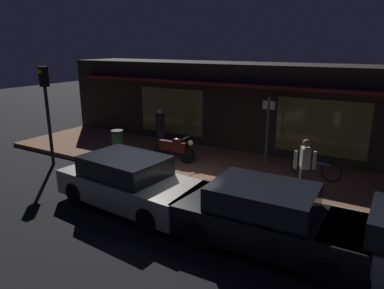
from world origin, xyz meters
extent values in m
plane|color=black|center=(0.00, 0.00, 0.00)|extent=(60.00, 60.00, 0.00)
cube|color=brown|center=(0.00, 3.00, 0.07)|extent=(18.00, 4.00, 0.15)
cube|color=black|center=(0.00, 6.40, 1.80)|extent=(18.00, 2.80, 3.60)
cube|color=brown|center=(-3.20, 4.98, 1.50)|extent=(3.20, 0.04, 2.00)
cube|color=brown|center=(3.20, 4.98, 1.50)|extent=(3.20, 0.04, 2.00)
cube|color=#591919|center=(0.00, 4.75, 2.85)|extent=(16.20, 0.50, 0.12)
cylinder|color=black|center=(-2.04, 2.55, 0.45)|extent=(0.60, 0.14, 0.60)
cylinder|color=black|center=(-0.94, 2.60, 0.45)|extent=(0.60, 0.14, 0.60)
cube|color=black|center=(-1.49, 2.58, 0.73)|extent=(1.11, 0.32, 0.36)
ellipsoid|color=black|center=(-1.34, 2.58, 0.93)|extent=(0.45, 0.26, 0.20)
sphere|color=#F9EDB7|center=(-0.77, 2.60, 0.93)|extent=(0.18, 0.18, 0.18)
cylinder|color=gray|center=(-0.97, 2.60, 1.10)|extent=(0.05, 0.55, 0.03)
torus|color=black|center=(2.94, 3.45, 0.48)|extent=(0.66, 0.11, 0.66)
torus|color=black|center=(3.94, 3.34, 0.48)|extent=(0.66, 0.11, 0.66)
cube|color=#1E478C|center=(3.44, 3.39, 0.70)|extent=(0.90, 0.14, 0.06)
cube|color=brown|center=(3.19, 3.42, 0.97)|extent=(0.21, 0.10, 0.06)
cylinder|color=#1E478C|center=(3.86, 3.35, 1.05)|extent=(0.07, 0.42, 0.02)
cube|color=#28232D|center=(-2.94, 3.76, 0.57)|extent=(0.34, 0.32, 0.85)
cube|color=black|center=(-2.94, 3.76, 1.29)|extent=(0.44, 0.39, 0.58)
sphere|color=tan|center=(-2.94, 3.76, 1.71)|extent=(0.22, 0.22, 0.22)
cylinder|color=black|center=(-3.08, 3.98, 1.22)|extent=(0.12, 0.12, 0.52)
cylinder|color=black|center=(-2.80, 3.54, 1.22)|extent=(0.12, 0.12, 0.52)
cube|color=#28232D|center=(3.42, 1.82, 0.57)|extent=(0.30, 0.34, 0.85)
cube|color=#B2AD9E|center=(3.42, 1.82, 1.29)|extent=(0.36, 0.44, 0.58)
sphere|color=#8C6647|center=(3.42, 1.82, 1.71)|extent=(0.22, 0.22, 0.22)
cylinder|color=#B2AD9E|center=(3.19, 1.72, 1.22)|extent=(0.12, 0.12, 0.52)
cylinder|color=#B2AD9E|center=(3.66, 1.93, 1.22)|extent=(0.12, 0.12, 0.52)
cylinder|color=#47474C|center=(1.57, 4.02, 1.35)|extent=(0.09, 0.09, 2.40)
cube|color=beige|center=(1.57, 4.02, 2.30)|extent=(0.44, 0.03, 0.30)
cylinder|color=#2D4C33|center=(-3.96, 2.25, 0.57)|extent=(0.44, 0.44, 0.85)
cylinder|color=black|center=(-3.96, 2.25, 1.04)|extent=(0.48, 0.48, 0.08)
cylinder|color=black|center=(-5.42, 0.29, 1.80)|extent=(0.12, 0.12, 3.60)
cube|color=black|center=(-5.42, 0.29, 3.25)|extent=(0.24, 0.24, 0.70)
sphere|color=orange|center=(-5.42, 0.16, 3.45)|extent=(0.16, 0.16, 0.16)
cylinder|color=black|center=(0.84, -0.30, 0.32)|extent=(0.65, 0.27, 0.64)
cylinder|color=black|center=(0.72, -1.86, 0.32)|extent=(0.65, 0.27, 0.64)
cylinder|color=black|center=(-1.86, -0.10, 0.32)|extent=(0.65, 0.27, 0.64)
cylinder|color=black|center=(-1.97, -1.65, 0.32)|extent=(0.65, 0.27, 0.64)
cube|color=#9E998E|center=(-0.57, -0.98, 0.55)|extent=(4.22, 2.06, 0.68)
cube|color=black|center=(-0.72, -0.97, 1.10)|extent=(2.31, 1.76, 0.64)
cylinder|color=black|center=(4.70, -0.21, 0.32)|extent=(0.65, 0.24, 0.64)
cylinder|color=black|center=(4.74, -1.77, 0.32)|extent=(0.65, 0.24, 0.64)
cylinder|color=black|center=(2.00, -0.27, 0.32)|extent=(0.65, 0.24, 0.64)
cylinder|color=black|center=(2.04, -1.83, 0.32)|extent=(0.65, 0.24, 0.64)
cube|color=black|center=(3.37, -1.02, 0.55)|extent=(4.14, 1.86, 0.68)
cube|color=black|center=(3.22, -1.02, 1.10)|extent=(2.24, 1.65, 0.64)
cylinder|color=black|center=(5.19, -0.15, 0.32)|extent=(0.64, 0.23, 0.64)
cylinder|color=black|center=(5.17, -1.71, 0.32)|extent=(0.64, 0.23, 0.64)
camera|label=1|loc=(5.45, -7.76, 4.30)|focal=32.70mm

